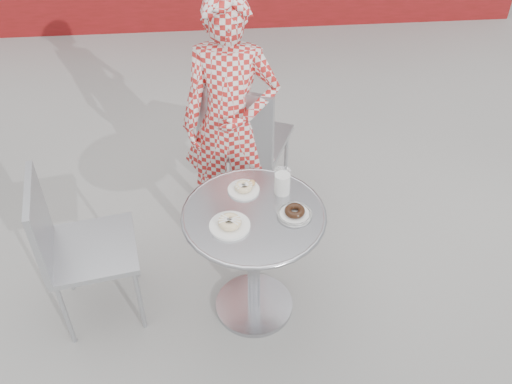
{
  "coord_description": "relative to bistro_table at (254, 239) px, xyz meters",
  "views": [
    {
      "loc": [
        -0.15,
        -1.95,
        2.57
      ],
      "look_at": [
        0.03,
        0.11,
        0.78
      ],
      "focal_mm": 40.0,
      "sensor_mm": 36.0,
      "label": 1
    }
  ],
  "objects": [
    {
      "name": "milk_cup",
      "position": [
        0.15,
        0.14,
        0.24
      ],
      "size": [
        0.09,
        0.09,
        0.13
      ],
      "rotation": [
        0.0,
        0.0,
        -0.2
      ],
      "color": "white",
      "rests_on": "bistro_table"
    },
    {
      "name": "chair_far",
      "position": [
        0.03,
        0.88,
        -0.24
      ],
      "size": [
        0.61,
        0.61,
        0.98
      ],
      "rotation": [
        0.0,
        0.0,
        2.73
      ],
      "color": "#ADAFB5",
      "rests_on": "ground"
    },
    {
      "name": "bistro_table",
      "position": [
        0.0,
        0.0,
        0.0
      ],
      "size": [
        0.7,
        0.7,
        0.71
      ],
      "rotation": [
        0.0,
        0.0,
        0.11
      ],
      "color": "#B8B7BC",
      "rests_on": "ground"
    },
    {
      "name": "seated_person",
      "position": [
        -0.07,
        0.7,
        0.22
      ],
      "size": [
        0.6,
        0.45,
        1.52
      ],
      "primitive_type": "imported",
      "rotation": [
        0.0,
        0.0,
        -0.16
      ],
      "color": "red",
      "rests_on": "ground"
    },
    {
      "name": "chair_left",
      "position": [
        -0.83,
        0.07,
        -0.26
      ],
      "size": [
        0.51,
        0.5,
        0.91
      ],
      "rotation": [
        0.0,
        0.0,
        1.74
      ],
      "color": "#ADAFB5",
      "rests_on": "ground"
    },
    {
      "name": "plate_far",
      "position": [
        -0.03,
        0.17,
        0.19
      ],
      "size": [
        0.16,
        0.16,
        0.04
      ],
      "rotation": [
        0.0,
        0.0,
        0.17
      ],
      "color": "white",
      "rests_on": "bistro_table"
    },
    {
      "name": "plate_checker",
      "position": [
        0.19,
        -0.03,
        0.19
      ],
      "size": [
        0.17,
        0.17,
        0.04
      ],
      "rotation": [
        0.0,
        0.0,
        0.15
      ],
      "color": "white",
      "rests_on": "bistro_table"
    },
    {
      "name": "ground",
      "position": [
        -0.01,
        -0.04,
        -0.54
      ],
      "size": [
        60.0,
        60.0,
        0.0
      ],
      "primitive_type": "plane",
      "color": "#9F9D98",
      "rests_on": "ground"
    },
    {
      "name": "plate_near",
      "position": [
        -0.12,
        -0.08,
        0.19
      ],
      "size": [
        0.19,
        0.19,
        0.05
      ],
      "rotation": [
        0.0,
        0.0,
        -0.23
      ],
      "color": "white",
      "rests_on": "bistro_table"
    }
  ]
}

